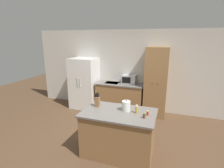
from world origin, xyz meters
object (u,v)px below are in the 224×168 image
object	(u,v)px
knife_block	(97,101)
spice_bottle_amber_oil	(137,109)
refrigerator	(84,83)
spice_bottle_tall_dark	(148,113)
kettle	(126,106)
microwave	(129,79)
spice_bottle_short_red	(144,116)
pantry_cabinet	(156,82)

from	to	relation	value
knife_block	spice_bottle_amber_oil	bearing A→B (deg)	-4.44
refrigerator	spice_bottle_tall_dark	xyz separation A→B (m)	(2.41, -2.06, 0.12)
spice_bottle_amber_oil	kettle	distance (m)	0.23
microwave	knife_block	world-z (taller)	knife_block
microwave	refrigerator	bearing A→B (deg)	-173.49
spice_bottle_tall_dark	spice_bottle_amber_oil	bearing A→B (deg)	172.77
knife_block	spice_bottle_amber_oil	world-z (taller)	knife_block
knife_block	refrigerator	bearing A→B (deg)	124.33
refrigerator	spice_bottle_short_red	xyz separation A→B (m)	(2.36, -2.20, 0.12)
spice_bottle_tall_dark	kettle	size ratio (longest dim) A/B	0.40
knife_block	spice_bottle_tall_dark	world-z (taller)	knife_block
spice_bottle_tall_dark	spice_bottle_amber_oil	world-z (taller)	spice_bottle_amber_oil
microwave	pantry_cabinet	bearing A→B (deg)	-7.09
spice_bottle_tall_dark	spice_bottle_amber_oil	xyz separation A→B (m)	(-0.22, 0.03, 0.04)
refrigerator	spice_bottle_amber_oil	distance (m)	2.99
refrigerator	pantry_cabinet	xyz separation A→B (m)	(2.37, 0.07, 0.20)
microwave	spice_bottle_tall_dark	size ratio (longest dim) A/B	4.88
knife_block	spice_bottle_short_red	size ratio (longest dim) A/B	3.67
spice_bottle_amber_oil	kettle	xyz separation A→B (m)	(-0.22, 0.05, 0.02)
pantry_cabinet	microwave	world-z (taller)	pantry_cabinet
microwave	spice_bottle_tall_dark	distance (m)	2.40
microwave	kettle	size ratio (longest dim) A/B	1.97
pantry_cabinet	spice_bottle_short_red	xyz separation A→B (m)	(-0.00, -2.27, -0.08)
microwave	knife_block	bearing A→B (deg)	-94.73
spice_bottle_short_red	spice_bottle_amber_oil	distance (m)	0.24
kettle	pantry_cabinet	bearing A→B (deg)	79.17
kettle	microwave	bearing A→B (deg)	101.92
pantry_cabinet	spice_bottle_short_red	distance (m)	2.27
spice_bottle_amber_oil	spice_bottle_tall_dark	bearing A→B (deg)	-7.23
microwave	spice_bottle_short_red	xyz separation A→B (m)	(0.85, -2.37, -0.10)
microwave	kettle	world-z (taller)	microwave
microwave	knife_block	distance (m)	2.15
refrigerator	spice_bottle_short_red	bearing A→B (deg)	-42.94
refrigerator	pantry_cabinet	world-z (taller)	pantry_cabinet
knife_block	kettle	size ratio (longest dim) A/B	1.38
microwave	knife_block	size ratio (longest dim) A/B	1.42
kettle	spice_bottle_tall_dark	bearing A→B (deg)	-9.94
pantry_cabinet	kettle	bearing A→B (deg)	-100.83
refrigerator	kettle	size ratio (longest dim) A/B	7.48
spice_bottle_tall_dark	spice_bottle_amber_oil	size ratio (longest dim) A/B	0.54
spice_bottle_tall_dark	spice_bottle_short_red	size ratio (longest dim) A/B	1.07
pantry_cabinet	spice_bottle_amber_oil	distance (m)	2.11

